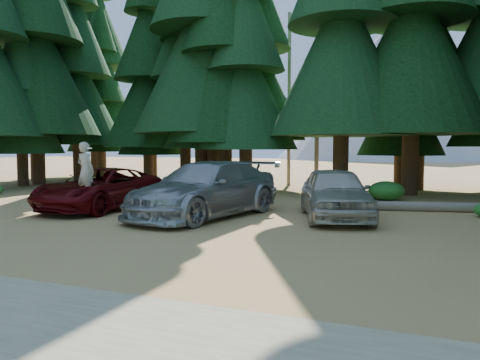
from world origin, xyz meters
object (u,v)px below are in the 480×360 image
at_px(log_mid, 349,195).
at_px(log_right, 436,207).
at_px(red_pickup, 100,189).
at_px(silver_minivan_center, 206,189).
at_px(silver_minivan_right, 335,193).
at_px(frisbee_player, 85,171).
at_px(log_left, 200,190).

height_order(log_mid, log_right, log_right).
distance_m(log_mid, log_right, 4.98).
relative_size(red_pickup, silver_minivan_center, 0.88).
bearing_deg(silver_minivan_right, log_mid, 76.28).
height_order(red_pickup, log_mid, red_pickup).
distance_m(frisbee_player, log_mid, 11.45).
distance_m(silver_minivan_center, silver_minivan_right, 4.10).
xyz_separation_m(silver_minivan_right, log_right, (2.97, 2.96, -0.65)).
distance_m(red_pickup, frisbee_player, 1.73).
height_order(red_pickup, silver_minivan_right, silver_minivan_right).
bearing_deg(frisbee_player, red_pickup, -59.96).
bearing_deg(log_right, red_pickup, -172.52).
distance_m(log_left, log_mid, 7.21).
xyz_separation_m(silver_minivan_right, log_mid, (-0.58, 6.46, -0.69)).
relative_size(silver_minivan_center, frisbee_player, 3.27).
bearing_deg(log_mid, silver_minivan_center, -101.83).
distance_m(red_pickup, silver_minivan_center, 4.29).
relative_size(log_left, log_right, 0.71).
xyz_separation_m(log_left, log_right, (10.74, -3.03, 0.03)).
xyz_separation_m(red_pickup, log_right, (11.20, 3.95, -0.58)).
distance_m(frisbee_player, log_right, 11.98).
xyz_separation_m(silver_minivan_center, log_mid, (3.37, 7.56, -0.76)).
distance_m(frisbee_player, log_left, 8.54).
height_order(silver_minivan_right, log_left, silver_minivan_right).
bearing_deg(frisbee_player, silver_minivan_right, -154.22).
bearing_deg(log_left, silver_minivan_center, -77.14).
bearing_deg(frisbee_player, silver_minivan_center, -152.06).
distance_m(silver_minivan_right, log_mid, 6.52).
height_order(silver_minivan_center, frisbee_player, frisbee_player).
xyz_separation_m(silver_minivan_center, log_right, (6.91, 4.06, -0.72)).
bearing_deg(log_mid, log_left, -164.12).
bearing_deg(log_mid, silver_minivan_right, -72.71).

